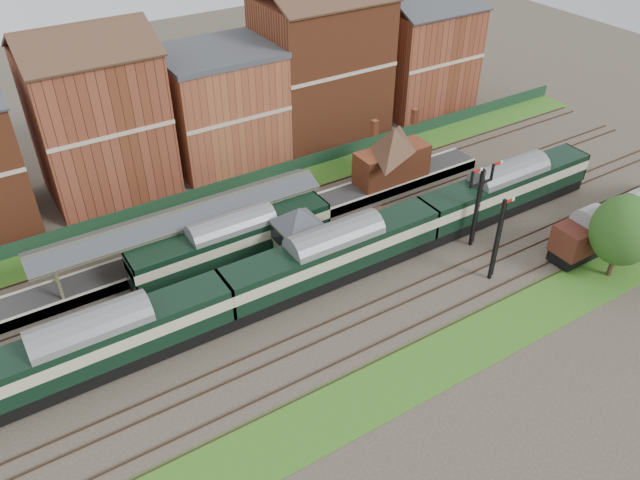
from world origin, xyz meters
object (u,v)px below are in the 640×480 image
platform_railcar (233,241)px  goods_van_a (586,235)px  signal_box (299,236)px  semaphore_bracket (478,202)px  dmu_train (334,254)px

platform_railcar → goods_van_a: platform_railcar is taller
signal_box → semaphore_bracket: 16.16m
semaphore_bracket → platform_railcar: 21.87m
semaphore_bracket → platform_railcar: semaphore_bracket is taller
signal_box → platform_railcar: signal_box is taller
signal_box → goods_van_a: (22.30, -12.25, -0.99)m
semaphore_bracket → goods_van_a: semaphore_bracket is taller
dmu_train → goods_van_a: bearing=-23.4°
signal_box → goods_van_a: signal_box is taller
signal_box → dmu_train: signal_box is taller
goods_van_a → dmu_train: bearing=156.6°
semaphore_bracket → goods_van_a: 10.05m
dmu_train → platform_railcar: 9.06m
platform_railcar → semaphore_bracket: bearing=-24.4°
signal_box → goods_van_a: 25.47m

